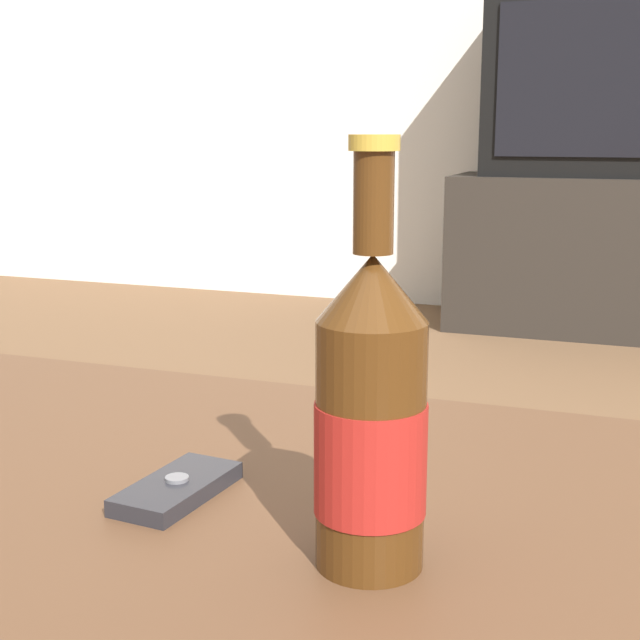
% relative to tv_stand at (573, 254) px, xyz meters
% --- Properties ---
extents(coffee_table, '(1.02, 0.80, 0.41)m').
position_rel_tv_stand_xyz_m(coffee_table, '(-0.15, -2.73, 0.08)').
color(coffee_table, brown).
rests_on(coffee_table, ground_plane).
extents(tv_stand, '(0.85, 0.44, 0.55)m').
position_rel_tv_stand_xyz_m(tv_stand, '(0.00, 0.00, 0.00)').
color(tv_stand, '#28231E').
rests_on(tv_stand, ground_plane).
extents(television, '(0.63, 0.38, 0.63)m').
position_rel_tv_stand_xyz_m(television, '(0.00, -0.00, 0.59)').
color(television, black).
rests_on(television, tv_stand).
extents(beer_bottle, '(0.08, 0.08, 0.29)m').
position_rel_tv_stand_xyz_m(beer_bottle, '(0.08, -2.72, 0.24)').
color(beer_bottle, '#47280F').
rests_on(beer_bottle, coffee_table).
extents(cell_phone, '(0.07, 0.12, 0.02)m').
position_rel_tv_stand_xyz_m(cell_phone, '(-0.10, -2.67, 0.15)').
color(cell_phone, '#232328').
rests_on(cell_phone, coffee_table).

